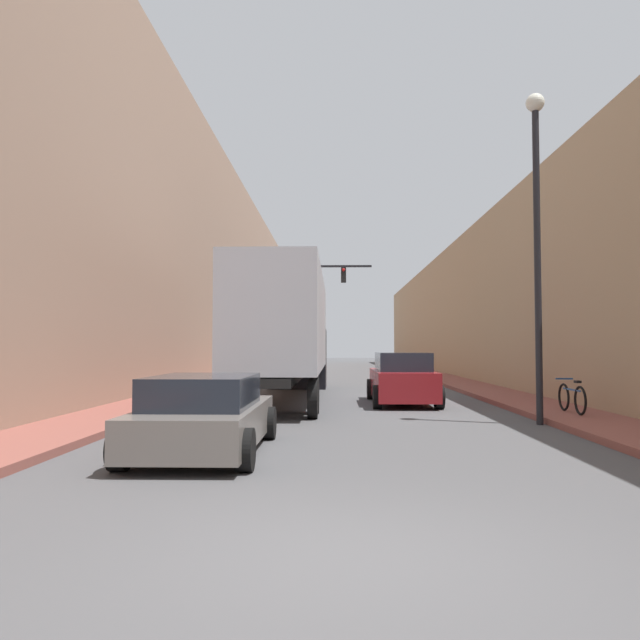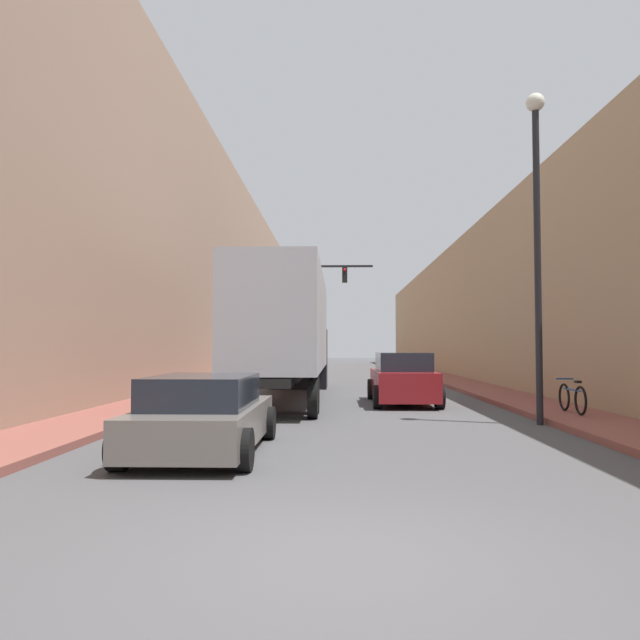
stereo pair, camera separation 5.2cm
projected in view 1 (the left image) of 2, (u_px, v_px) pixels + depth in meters
The scene contains 11 objects.
ground_plane at pixel (353, 559), 5.35m from camera, with size 200.00×200.00×0.00m, color #4C4C4F.
sidewalk_right at pixel (442, 378), 35.17m from camera, with size 2.09×80.00×0.15m.
sidewalk_left at pixel (236, 378), 35.46m from camera, with size 2.09×80.00×0.15m.
building_right at pixel (513, 308), 35.24m from camera, with size 6.00×80.00×8.10m.
building_left at pixel (167, 261), 35.86m from camera, with size 6.00×80.00×13.61m.
semi_truck at pixel (288, 331), 21.76m from camera, with size 2.49×14.46×4.22m.
sedan_car at pixel (205, 416), 10.71m from camera, with size 2.09×4.53×1.33m.
suv_car at pixel (402, 379), 19.99m from camera, with size 2.06×4.74×1.64m.
traffic_signal_gantry at pixel (289, 294), 36.47m from camera, with size 6.67×0.35×6.85m.
street_lamp at pixel (537, 215), 14.79m from camera, with size 0.44×0.44×7.89m.
parked_bicycle at pixel (572, 398), 15.77m from camera, with size 0.44×1.82×0.86m.
Camera 1 is at (-0.15, -5.44, 1.82)m, focal length 35.00 mm.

